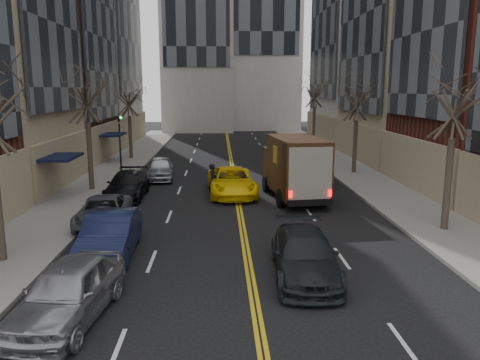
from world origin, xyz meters
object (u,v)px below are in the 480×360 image
object	(u,v)px
ups_truck	(295,168)
taxi	(232,182)
observer_sedan	(305,255)
pedestrian	(213,180)

from	to	relation	value
ups_truck	taxi	bearing A→B (deg)	154.66
ups_truck	taxi	world-z (taller)	ups_truck
observer_sedan	pedestrian	xyz separation A→B (m)	(-3.19, 11.88, 0.22)
ups_truck	taxi	xyz separation A→B (m)	(-3.50, 1.25, -0.99)
observer_sedan	ups_truck	bearing A→B (deg)	86.23
observer_sedan	pedestrian	distance (m)	12.31
ups_truck	observer_sedan	world-z (taller)	ups_truck
observer_sedan	pedestrian	bearing A→B (deg)	108.45
pedestrian	observer_sedan	bearing A→B (deg)	-145.55
observer_sedan	taxi	world-z (taller)	taxi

